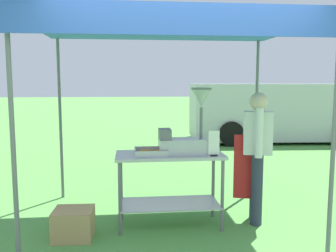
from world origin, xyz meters
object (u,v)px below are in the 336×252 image
(stall_canopy, at_px, (169,31))
(vendor, at_px, (257,150))
(menu_sign, at_px, (214,145))
(van_silver, at_px, (277,111))
(donut_tray, at_px, (151,153))
(donut_fryer, at_px, (186,132))
(supply_crate, at_px, (73,224))
(donut_cart, at_px, (170,173))

(stall_canopy, distance_m, vendor, 1.79)
(menu_sign, relative_size, van_silver, 0.06)
(menu_sign, height_order, van_silver, van_silver)
(stall_canopy, relative_size, van_silver, 0.61)
(donut_tray, height_order, van_silver, van_silver)
(donut_fryer, relative_size, supply_crate, 1.75)
(donut_tray, xyz_separation_m, donut_fryer, (0.42, 0.01, 0.24))
(donut_fryer, height_order, supply_crate, donut_fryer)
(van_silver, bearing_deg, vendor, -114.64)
(donut_fryer, height_order, menu_sign, donut_fryer)
(stall_canopy, distance_m, van_silver, 7.34)
(stall_canopy, distance_m, menu_sign, 1.43)
(donut_cart, relative_size, donut_tray, 3.35)
(donut_tray, height_order, supply_crate, donut_tray)
(stall_canopy, xyz_separation_m, vendor, (1.07, -0.08, -1.43))
(donut_tray, distance_m, donut_fryer, 0.48)
(vendor, bearing_deg, menu_sign, -160.36)
(van_silver, bearing_deg, donut_tray, -123.59)
(donut_cart, height_order, supply_crate, donut_cart)
(donut_tray, xyz_separation_m, supply_crate, (-0.88, -0.21, -0.75))
(stall_canopy, height_order, supply_crate, stall_canopy)
(menu_sign, xyz_separation_m, van_silver, (3.40, 6.34, -0.14))
(donut_tray, distance_m, menu_sign, 0.74)
(donut_cart, distance_m, menu_sign, 0.64)
(donut_tray, xyz_separation_m, vendor, (1.30, 0.06, -0.01))
(stall_canopy, bearing_deg, van_silver, 57.30)
(donut_cart, xyz_separation_m, vendor, (1.07, 0.02, 0.26))
(supply_crate, bearing_deg, van_silver, 52.07)
(menu_sign, bearing_deg, stall_canopy, 149.62)
(donut_fryer, distance_m, supply_crate, 1.64)
(donut_tray, relative_size, vendor, 0.24)
(stall_canopy, relative_size, donut_fryer, 4.08)
(donut_tray, bearing_deg, van_silver, 56.41)
(donut_fryer, bearing_deg, stall_canopy, 146.71)
(stall_canopy, distance_m, donut_tray, 1.44)
(vendor, bearing_deg, donut_fryer, -176.87)
(menu_sign, distance_m, vendor, 0.63)
(vendor, distance_m, supply_crate, 2.32)
(menu_sign, xyz_separation_m, vendor, (0.59, 0.21, -0.11))
(stall_canopy, height_order, vendor, stall_canopy)
(van_silver, bearing_deg, supply_crate, -127.93)
(stall_canopy, relative_size, menu_sign, 10.89)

